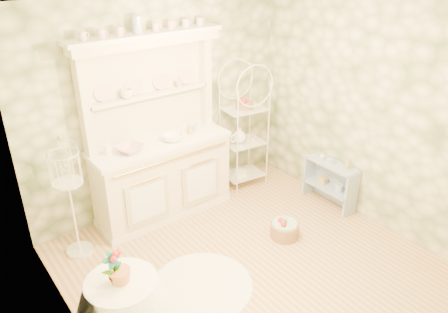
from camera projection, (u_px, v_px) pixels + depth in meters
floor at (252, 267)px, 4.77m from camera, size 3.60×3.60×0.00m
ceiling at (261, 9)px, 3.57m from camera, size 3.60×3.60×0.00m
wall_left at (70, 222)px, 3.20m from camera, size 3.60×3.60×0.00m
wall_right at (371, 115)px, 5.15m from camera, size 3.60×3.60×0.00m
wall_back at (161, 105)px, 5.46m from camera, size 3.60×3.60×0.00m
wall_front at (434, 252)px, 2.89m from camera, size 3.60×3.60×0.00m
kitchen_dresser at (159, 131)px, 5.24m from camera, size 1.87×0.61×2.29m
bakers_rack at (244, 130)px, 6.06m from camera, size 0.56×0.43×1.67m
side_shelf at (330, 186)px, 5.79m from camera, size 0.30×0.67×0.56m
round_table at (125, 313)px, 3.70m from camera, size 0.78×0.78×0.73m
birdcage_stand at (70, 196)px, 4.67m from camera, size 0.36×0.36×1.50m
floor_basket at (284, 229)px, 5.21m from camera, size 0.35×0.35×0.20m
lace_rug at (202, 286)px, 4.50m from camera, size 1.19×1.19×0.01m
bowl_floral at (130, 151)px, 5.05m from camera, size 0.37×0.37×0.07m
bowl_white at (173, 140)px, 5.32m from camera, size 0.29×0.29×0.08m
cup_left at (127, 96)px, 4.98m from camera, size 0.15×0.15×0.11m
cup_right at (179, 85)px, 5.35m from camera, size 0.10×0.10×0.09m
potted_geranium at (113, 271)px, 3.46m from camera, size 0.19×0.15×0.31m
bottle_amber at (348, 164)px, 5.48m from camera, size 0.06×0.06×0.16m
bottle_blue at (331, 161)px, 5.61m from camera, size 0.06×0.06×0.11m
bottle_glass at (322, 156)px, 5.75m from camera, size 0.08×0.08×0.10m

